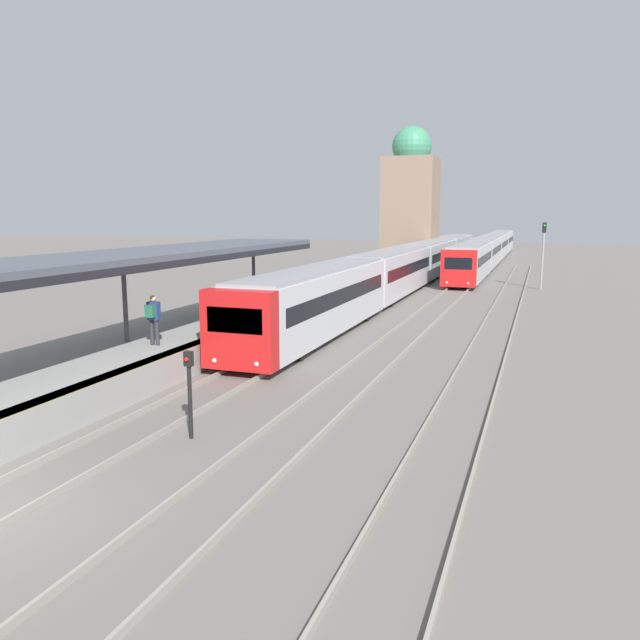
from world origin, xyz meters
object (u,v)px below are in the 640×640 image
at_px(person_on_platform, 153,316).
at_px(signal_post_near, 189,386).
at_px(signal_mast_far, 543,247).
at_px(train_far, 490,248).
at_px(train_near, 413,263).

xyz_separation_m(person_on_platform, signal_post_near, (4.29, -4.85, -0.68)).
bearing_deg(signal_mast_far, person_on_platform, -112.09).
height_order(person_on_platform, train_far, train_far).
relative_size(train_far, signal_mast_far, 11.25).
height_order(person_on_platform, train_near, train_near).
bearing_deg(signal_post_near, person_on_platform, 131.52).
bearing_deg(train_far, train_near, -98.79).
height_order(signal_post_near, signal_mast_far, signal_mast_far).
relative_size(train_near, signal_post_near, 27.13).
bearing_deg(train_near, signal_post_near, -87.50).
distance_m(person_on_platform, signal_mast_far, 31.86).
distance_m(train_near, signal_mast_far, 9.27).
height_order(train_far, signal_post_near, train_far).
xyz_separation_m(person_on_platform, train_far, (6.49, 53.18, -0.34)).
bearing_deg(signal_post_near, signal_mast_far, 77.40).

